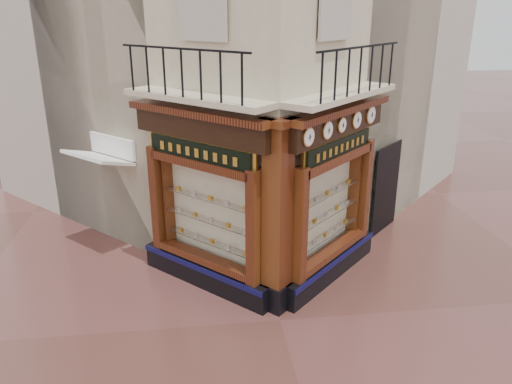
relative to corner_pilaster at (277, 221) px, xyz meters
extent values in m
plane|color=#532E26|center=(0.00, -0.50, -1.95)|extent=(80.00, 80.00, 0.00)
cube|color=beige|center=(0.00, 5.66, 4.05)|extent=(11.31, 11.31, 12.00)
cube|color=#BCAFA4|center=(-2.47, 8.13, 3.55)|extent=(11.31, 11.31, 11.00)
cube|color=#BCAFA4|center=(2.47, 8.13, 3.55)|extent=(11.31, 11.31, 11.00)
cube|color=black|center=(-1.44, 1.04, -1.67)|extent=(2.72, 2.72, 0.55)
cube|color=#0B0B3A|center=(-1.57, 0.91, -1.46)|extent=(2.50, 2.50, 0.12)
cube|color=#330D09|center=(-0.45, 0.05, -0.17)|extent=(0.37, 0.37, 2.45)
cube|color=#330D09|center=(-2.43, 2.03, -0.17)|extent=(0.37, 0.37, 2.45)
cube|color=beige|center=(-1.20, 1.27, -0.20)|extent=(1.80, 1.80, 2.10)
cube|color=black|center=(-1.42, 1.05, 1.65)|extent=(2.69, 2.69, 0.50)
cube|color=#330D09|center=(-1.47, 1.00, 1.96)|extent=(2.86, 2.86, 0.14)
cube|color=black|center=(1.44, 1.04, -1.67)|extent=(2.72, 2.72, 0.55)
cube|color=#0B0B3A|center=(1.57, 0.91, -1.46)|extent=(2.50, 2.50, 0.12)
cube|color=#330D09|center=(0.45, 0.05, -0.17)|extent=(0.37, 0.37, 2.45)
cube|color=#330D09|center=(2.43, 2.03, -0.17)|extent=(0.37, 0.37, 2.45)
cube|color=beige|center=(1.20, 1.27, -0.20)|extent=(1.80, 1.80, 2.10)
cube|color=black|center=(1.42, 1.05, 1.65)|extent=(2.69, 2.69, 0.50)
cube|color=#330D09|center=(1.47, 1.00, 1.96)|extent=(2.86, 2.86, 0.14)
cube|color=black|center=(0.00, 0.00, -1.67)|extent=(0.78, 0.78, 0.55)
cube|color=#330D09|center=(0.00, 0.00, 0.25)|extent=(0.64, 0.64, 3.50)
cube|color=#330D09|center=(0.00, 0.00, 1.96)|extent=(0.85, 0.85, 0.14)
cube|color=beige|center=(-1.48, 0.99, 2.25)|extent=(2.97, 2.97, 0.12)
cube|color=black|center=(-1.72, 0.76, 3.20)|extent=(2.36, 2.36, 0.04)
cube|color=beige|center=(1.48, 0.99, 2.25)|extent=(2.97, 2.97, 0.12)
cube|color=black|center=(1.72, 0.76, 3.20)|extent=(2.36, 2.36, 0.04)
cylinder|color=#B9893D|center=(0.54, -0.05, 1.67)|extent=(0.30, 0.30, 0.37)
cylinder|color=white|center=(0.56, -0.08, 1.67)|extent=(0.24, 0.24, 0.32)
cube|color=black|center=(0.57, -0.09, 1.67)|extent=(0.02, 0.02, 0.12)
cube|color=black|center=(0.57, -0.09, 1.67)|extent=(0.07, 0.07, 0.01)
cylinder|color=#B9893D|center=(1.03, 0.43, 1.67)|extent=(0.30, 0.30, 0.37)
cylinder|color=white|center=(1.05, 0.41, 1.67)|extent=(0.24, 0.24, 0.32)
cube|color=black|center=(1.06, 0.40, 1.67)|extent=(0.02, 0.02, 0.12)
cube|color=black|center=(1.06, 0.40, 1.67)|extent=(0.07, 0.07, 0.01)
cylinder|color=#B9893D|center=(1.43, 0.84, 1.67)|extent=(0.26, 0.26, 0.32)
cylinder|color=white|center=(1.45, 0.82, 1.67)|extent=(0.21, 0.21, 0.28)
cube|color=black|center=(1.46, 0.81, 1.67)|extent=(0.02, 0.02, 0.11)
cube|color=black|center=(1.46, 0.81, 1.67)|extent=(0.06, 0.06, 0.01)
cylinder|color=#B9893D|center=(1.89, 1.30, 1.67)|extent=(0.31, 0.31, 0.38)
cylinder|color=white|center=(1.91, 1.28, 1.67)|extent=(0.25, 0.25, 0.33)
cube|color=black|center=(1.92, 1.27, 1.67)|extent=(0.02, 0.02, 0.13)
cube|color=black|center=(1.92, 1.27, 1.67)|extent=(0.08, 0.08, 0.01)
cylinder|color=#B9893D|center=(2.37, 1.78, 1.67)|extent=(0.32, 0.32, 0.41)
cylinder|color=white|center=(2.39, 1.75, 1.67)|extent=(0.26, 0.26, 0.35)
cube|color=black|center=(2.40, 1.74, 1.67)|extent=(0.02, 0.02, 0.14)
cube|color=black|center=(2.40, 1.74, 1.67)|extent=(0.08, 0.08, 0.01)
cube|color=gold|center=(-1.45, 1.03, 1.15)|extent=(2.13, 2.13, 0.57)
cube|color=black|center=(-1.48, 1.00, 1.15)|extent=(1.99, 1.99, 0.43)
cube|color=gold|center=(1.45, 1.03, 1.15)|extent=(1.99, 1.99, 0.53)
cube|color=black|center=(1.48, 1.00, 1.15)|extent=(1.86, 1.86, 0.40)
camera|label=1|loc=(-1.53, -8.82, 3.88)|focal=35.00mm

